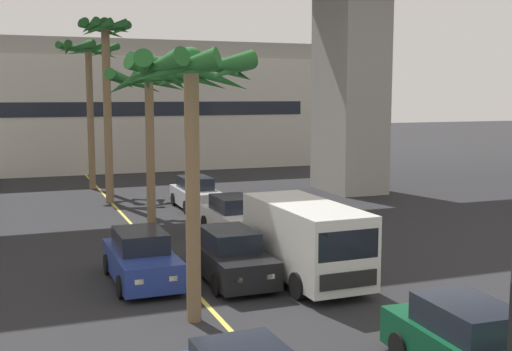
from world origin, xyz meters
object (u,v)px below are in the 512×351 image
Objects in this scene: delivery_van at (305,239)px; palm_tree_farthest_median at (191,93)px; car_queue_fourth at (471,346)px; palm_tree_mid_median at (150,95)px; car_queue_sixth at (196,194)px; car_queue_second at (141,259)px; car_queue_third at (230,257)px; palm_tree_near_median at (106,57)px; car_queue_front at (234,218)px; palm_tree_far_median at (89,67)px.

palm_tree_farthest_median reaches higher than delivery_van.
car_queue_fourth is 15.53m from palm_tree_mid_median.
car_queue_second is at bearing -112.88° from car_queue_sixth.
car_queue_third is at bearing -79.86° from palm_tree_mid_median.
palm_tree_near_median reaches higher than palm_tree_farthest_median.
car_queue_sixth is (0.13, 20.54, 0.00)m from car_queue_fourth.
car_queue_front and car_queue_sixth have the same top height.
car_queue_fourth is 1.01× the size of car_queue_sixth.
car_queue_fourth is at bearing -62.11° from car_queue_second.
palm_tree_farthest_median is at bearing -114.69° from car_queue_front.
car_queue_sixth is at bearing 67.12° from car_queue_second.
car_queue_front and car_queue_third have the same top height.
car_queue_sixth is (0.21, 6.42, 0.00)m from car_queue_front.
palm_tree_mid_median reaches higher than car_queue_front.
car_queue_sixth is (2.33, 12.33, 0.00)m from car_queue_third.
car_queue_front is at bearing 47.73° from car_queue_second.
car_queue_sixth is 0.61× the size of palm_tree_farthest_median.
car_queue_front is 0.78× the size of delivery_van.
car_queue_front is 1.00× the size of car_queue_third.
car_queue_third is at bearing 105.04° from car_queue_fourth.
delivery_van is 17.87m from palm_tree_near_median.
car_queue_second is 0.61× the size of palm_tree_farthest_median.
car_queue_front is 10.94m from palm_tree_farthest_median.
car_queue_fourth is at bearing -51.54° from palm_tree_farthest_median.
palm_tree_near_median is 1.08× the size of palm_tree_far_median.
car_queue_front is 1.00× the size of car_queue_second.
car_queue_front is 6.95m from car_queue_second.
delivery_van is 0.61× the size of palm_tree_far_median.
car_queue_second is at bearing -132.27° from car_queue_front.
delivery_van is 8.79m from palm_tree_mid_median.
car_queue_fourth is (2.21, -8.21, 0.00)m from car_queue_third.
car_queue_front is 0.61× the size of palm_tree_farthest_median.
car_queue_third and car_queue_sixth have the same top height.
delivery_van reaches higher than car_queue_second.
car_queue_third is 7.92m from palm_tree_mid_median.
car_queue_front is 0.62× the size of palm_tree_mid_median.
palm_tree_farthest_median is (-4.05, -2.16, 4.34)m from delivery_van.
car_queue_second is 10.16m from car_queue_fourth.
palm_tree_mid_median is at bearing 175.30° from car_queue_front.
car_queue_third is 0.62× the size of palm_tree_mid_median.
palm_tree_mid_median is at bearing 100.14° from car_queue_third.
palm_tree_far_median reaches higher than delivery_van.
car_queue_fourth is (0.08, -14.12, 0.00)m from car_queue_front.
palm_tree_farthest_median is at bearing 128.46° from car_queue_fourth.
car_queue_second is 2.66m from car_queue_third.
delivery_van is at bearing -21.28° from car_queue_third.
car_queue_fourth is 0.79× the size of delivery_van.
delivery_van is at bearing -90.26° from car_queue_front.
palm_tree_farthest_median is at bearing -151.98° from delivery_van.
car_queue_second is 0.78× the size of delivery_van.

